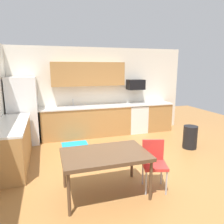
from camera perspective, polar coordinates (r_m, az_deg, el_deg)
name	(u,v)px	position (r m, az deg, el deg)	size (l,w,h in m)	color
ground_plane	(126,166)	(4.75, 3.69, -14.32)	(12.00, 12.00, 0.00)	#9E6B38
wall_back	(97,91)	(6.84, -4.12, 5.59)	(5.80, 0.10, 2.70)	silver
cabinet_run_back	(87,122)	(6.59, -6.76, -2.68)	(2.69, 0.60, 0.90)	#AD7A42
cabinet_run_back_right	(156,117)	(7.38, 11.69, -1.27)	(0.86, 0.60, 0.90)	#AD7A42
cabinet_run_left	(13,145)	(5.11, -25.01, -8.08)	(0.60, 2.00, 0.90)	#AD7A42
countertop_back	(100,106)	(6.57, -3.36, 1.54)	(4.80, 0.64, 0.04)	silver
countertop_left	(11,124)	(4.97, -25.48, -2.97)	(0.64, 2.00, 0.04)	silver
upper_cabinets_back	(88,74)	(6.53, -6.34, 10.08)	(2.20, 0.34, 0.70)	#AD7A42
refrigerator	(23,111)	(6.34, -22.68, 0.31)	(0.76, 0.70, 1.85)	white
oven_range	(136,118)	(7.06, 6.47, -1.65)	(0.60, 0.60, 0.91)	white
microwave	(136,85)	(6.98, 6.35, 7.31)	(0.54, 0.36, 0.32)	black
sink_basin	(74,109)	(6.44, -10.14, 0.80)	(0.48, 0.40, 0.14)	#A5A8AD
sink_faucet	(73,103)	(6.58, -10.39, 2.45)	(0.02, 0.02, 0.24)	#B2B5BA
dining_table	(105,156)	(3.55, -1.86, -11.77)	(1.40, 0.90, 0.73)	brown
chair_near_table	(154,161)	(3.87, 11.16, -12.65)	(0.50, 0.50, 0.85)	red
trash_bin	(190,137)	(5.98, 20.19, -6.35)	(0.36, 0.36, 0.60)	black
floor_mat	(75,144)	(6.04, -9.93, -8.56)	(0.70, 0.50, 0.01)	#198CBF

